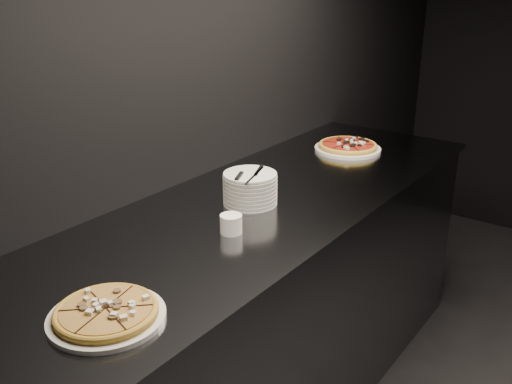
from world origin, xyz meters
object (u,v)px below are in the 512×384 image
Objects in this scene: counter at (257,312)px; pizza_tomato at (348,147)px; ramekin at (231,223)px; cutlery at (249,174)px; plate_stack at (250,188)px; pizza_mushroom at (106,313)px.

pizza_tomato is at bearing 93.20° from counter.
ramekin is at bearing -72.36° from counter.
cutlery reaches higher than ramekin.
plate_stack is (0.02, -0.79, 0.04)m from pizza_tomato.
pizza_tomato is at bearing 91.53° from plate_stack.
pizza_mushroom is 1.64× the size of plate_stack.
pizza_tomato is at bearing 96.78° from ramekin.
ramekin is at bearing -90.76° from cutlery.
ramekin is (0.09, -0.22, -0.08)m from cutlery.
counter is 0.52m from plate_stack.
counter is 0.92m from pizza_tomato.
ramekin is (0.08, -0.25, 0.49)m from counter.
plate_stack reaches higher than counter.
pizza_mushroom is 0.89× the size of pizza_tomato.
ramekin is at bearing -66.89° from plate_stack.
counter is 0.56m from ramekin.
cutlery is 0.26m from ramekin.
counter is 11.97× the size of cutlery.
counter is 12.73× the size of plate_stack.
pizza_mushroom is 4.43× the size of ramekin.
pizza_tomato is 0.79m from plate_stack.
pizza_tomato reaches higher than pizza_mushroom.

